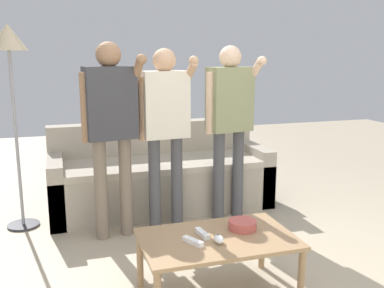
# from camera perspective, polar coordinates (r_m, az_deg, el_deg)

# --- Properties ---
(ground_plane) EXTENTS (12.00, 12.00, 0.00)m
(ground_plane) POSITION_cam_1_polar(r_m,az_deg,el_deg) (3.10, 4.57, -17.70)
(ground_plane) COLOR tan
(couch) EXTENTS (2.15, 0.83, 0.83)m
(couch) POSITION_cam_1_polar(r_m,az_deg,el_deg) (4.40, -4.27, -4.37)
(couch) COLOR #9E9384
(couch) RESTS_ON ground
(coffee_table) EXTENTS (0.96, 0.59, 0.41)m
(coffee_table) POSITION_cam_1_polar(r_m,az_deg,el_deg) (2.77, 3.39, -13.09)
(coffee_table) COLOR #997551
(coffee_table) RESTS_ON ground
(snack_bowl) EXTENTS (0.18, 0.18, 0.06)m
(snack_bowl) POSITION_cam_1_polar(r_m,az_deg,el_deg) (2.87, 6.67, -10.57)
(snack_bowl) COLOR #B24C47
(snack_bowl) RESTS_ON coffee_table
(game_remote_nunchuk) EXTENTS (0.06, 0.09, 0.05)m
(game_remote_nunchuk) POSITION_cam_1_polar(r_m,az_deg,el_deg) (2.66, 3.56, -12.46)
(game_remote_nunchuk) COLOR white
(game_remote_nunchuk) RESTS_ON coffee_table
(floor_lamp) EXTENTS (0.31, 0.31, 1.77)m
(floor_lamp) POSITION_cam_1_polar(r_m,az_deg,el_deg) (3.97, -23.01, 10.67)
(floor_lamp) COLOR #2D2D33
(floor_lamp) RESTS_ON ground
(player_left) EXTENTS (0.51, 0.35, 1.62)m
(player_left) POSITION_cam_1_polar(r_m,az_deg,el_deg) (3.55, -10.67, 3.43)
(player_left) COLOR #756656
(player_left) RESTS_ON ground
(player_center) EXTENTS (0.48, 0.31, 1.57)m
(player_center) POSITION_cam_1_polar(r_m,az_deg,el_deg) (3.68, -3.58, 3.45)
(player_center) COLOR #47474C
(player_center) RESTS_ON ground
(player_right) EXTENTS (0.50, 0.34, 1.60)m
(player_right) POSITION_cam_1_polar(r_m,az_deg,el_deg) (3.93, 5.00, 4.20)
(player_right) COLOR #47474C
(player_right) RESTS_ON ground
(game_remote_wand_near) EXTENTS (0.10, 0.15, 0.03)m
(game_remote_wand_near) POSITION_cam_1_polar(r_m,az_deg,el_deg) (2.65, 0.12, -12.76)
(game_remote_wand_near) COLOR white
(game_remote_wand_near) RESTS_ON coffee_table
(game_remote_wand_far) EXTENTS (0.05, 0.16, 0.03)m
(game_remote_wand_far) POSITION_cam_1_polar(r_m,az_deg,el_deg) (2.76, 1.36, -11.75)
(game_remote_wand_far) COLOR white
(game_remote_wand_far) RESTS_ON coffee_table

